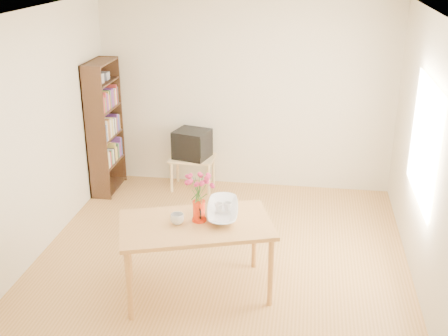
% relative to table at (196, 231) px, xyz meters
% --- Properties ---
extents(room, '(4.50, 4.50, 4.50)m').
position_rel_table_xyz_m(room, '(0.17, 0.51, 0.63)').
color(room, '#AA783C').
rests_on(room, ground).
extents(table, '(1.61, 1.22, 0.75)m').
position_rel_table_xyz_m(table, '(0.00, 0.00, 0.00)').
color(table, '#C08442').
rests_on(table, ground).
extents(tv_stand, '(0.60, 0.45, 0.46)m').
position_rel_table_xyz_m(tv_stand, '(-0.56, 2.48, -0.28)').
color(tv_stand, '#D7B479').
rests_on(tv_stand, ground).
extents(bookshelf, '(0.28, 0.70, 1.80)m').
position_rel_table_xyz_m(bookshelf, '(-1.70, 2.26, 0.17)').
color(bookshelf, '#311C10').
rests_on(bookshelf, ground).
extents(pitcher, '(0.14, 0.21, 0.21)m').
position_rel_table_xyz_m(pitcher, '(0.02, 0.06, 0.17)').
color(pitcher, red).
rests_on(pitcher, table).
extents(flowers, '(0.23, 0.23, 0.33)m').
position_rel_table_xyz_m(flowers, '(0.02, 0.05, 0.44)').
color(flowers, '#C22D60').
rests_on(flowers, pitcher).
extents(mug, '(0.17, 0.17, 0.10)m').
position_rel_table_xyz_m(mug, '(-0.17, -0.04, 0.13)').
color(mug, white).
rests_on(mug, table).
extents(bowl, '(0.51, 0.51, 0.43)m').
position_rel_table_xyz_m(bowl, '(0.22, 0.23, 0.29)').
color(bowl, white).
rests_on(bowl, table).
extents(teacup_a, '(0.10, 0.10, 0.07)m').
position_rel_table_xyz_m(teacup_a, '(0.18, 0.23, 0.25)').
color(teacup_a, white).
rests_on(teacup_a, bowl).
extents(teacup_b, '(0.09, 0.09, 0.07)m').
position_rel_table_xyz_m(teacup_b, '(0.26, 0.25, 0.25)').
color(teacup_b, white).
rests_on(teacup_b, bowl).
extents(television, '(0.53, 0.51, 0.38)m').
position_rel_table_xyz_m(television, '(-0.56, 2.49, -0.01)').
color(television, black).
rests_on(television, tv_stand).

